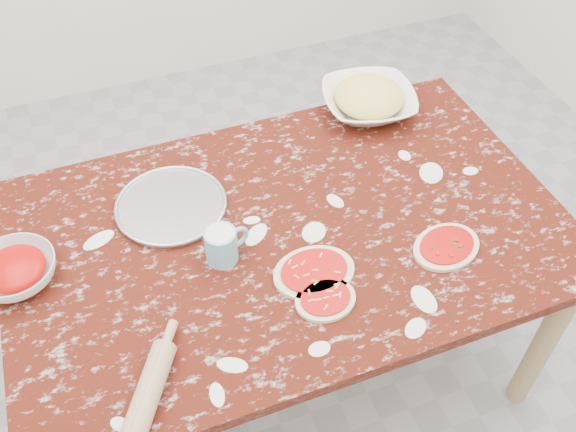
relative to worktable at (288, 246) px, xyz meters
The scene contains 10 objects.
ground 0.67m from the worktable, ahead, with size 4.00×4.00×0.00m, color gray.
worktable is the anchor object (origin of this frame).
pizza_tray 0.37m from the worktable, 146.06° to the left, with size 0.32×0.32×0.01m, color #B2B2B7.
sauce_bowl 0.75m from the worktable, behind, with size 0.22×0.22×0.07m, color white.
cheese_bowl 0.63m from the worktable, 42.38° to the left, with size 0.32×0.32×0.08m, color white.
flour_mug 0.25m from the worktable, 169.28° to the right, with size 0.13×0.09×0.10m.
pizza_left 0.20m from the worktable, 88.13° to the right, with size 0.23×0.18×0.02m.
pizza_mid 0.29m from the worktable, 90.12° to the right, with size 0.17×0.14×0.02m.
pizza_right 0.46m from the worktable, 30.78° to the right, with size 0.24×0.20×0.02m.
rolling_pin 0.65m from the worktable, 140.91° to the right, with size 0.06×0.06×0.30m, color tan.
Camera 1 is at (-0.43, -1.13, 2.10)m, focal length 39.08 mm.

